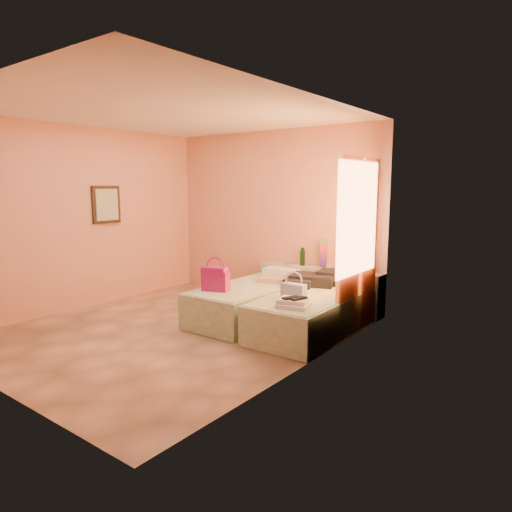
{
  "coord_description": "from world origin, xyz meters",
  "views": [
    {
      "loc": [
        4.37,
        -4.02,
        1.91
      ],
      "look_at": [
        0.7,
        0.85,
        0.96
      ],
      "focal_mm": 32.0,
      "sensor_mm": 36.0,
      "label": 1
    }
  ],
  "objects_px": {
    "bed_right": "(314,313)",
    "water_bottle": "(302,257)",
    "headboard_ledge": "(318,288)",
    "bed_left": "(252,301)",
    "blue_handbag": "(294,291)",
    "towel_stack": "(294,303)",
    "magenta_handbag": "(216,279)",
    "flower_vase": "(368,263)",
    "green_book": "(338,269)"
  },
  "relations": [
    {
      "from": "magenta_handbag",
      "to": "blue_handbag",
      "type": "bearing_deg",
      "value": -8.01
    },
    {
      "from": "bed_right",
      "to": "magenta_handbag",
      "type": "relative_size",
      "value": 5.72
    },
    {
      "from": "bed_left",
      "to": "blue_handbag",
      "type": "relative_size",
      "value": 6.5
    },
    {
      "from": "green_book",
      "to": "magenta_handbag",
      "type": "bearing_deg",
      "value": -122.27
    },
    {
      "from": "bed_left",
      "to": "water_bottle",
      "type": "height_order",
      "value": "water_bottle"
    },
    {
      "from": "flower_vase",
      "to": "magenta_handbag",
      "type": "distance_m",
      "value": 2.21
    },
    {
      "from": "headboard_ledge",
      "to": "water_bottle",
      "type": "distance_m",
      "value": 0.55
    },
    {
      "from": "green_book",
      "to": "towel_stack",
      "type": "relative_size",
      "value": 0.53
    },
    {
      "from": "bed_right",
      "to": "headboard_ledge",
      "type": "bearing_deg",
      "value": 115.32
    },
    {
      "from": "green_book",
      "to": "blue_handbag",
      "type": "relative_size",
      "value": 0.6
    },
    {
      "from": "water_bottle",
      "to": "towel_stack",
      "type": "relative_size",
      "value": 0.78
    },
    {
      "from": "bed_left",
      "to": "flower_vase",
      "type": "relative_size",
      "value": 7.07
    },
    {
      "from": "flower_vase",
      "to": "blue_handbag",
      "type": "relative_size",
      "value": 0.92
    },
    {
      "from": "headboard_ledge",
      "to": "bed_right",
      "type": "bearing_deg",
      "value": -63.43
    },
    {
      "from": "blue_handbag",
      "to": "magenta_handbag",
      "type": "bearing_deg",
      "value": -171.12
    },
    {
      "from": "headboard_ledge",
      "to": "bed_left",
      "type": "xyz_separation_m",
      "value": [
        -0.5,
        -1.05,
        -0.08
      ]
    },
    {
      "from": "green_book",
      "to": "magenta_handbag",
      "type": "height_order",
      "value": "magenta_handbag"
    },
    {
      "from": "bed_left",
      "to": "blue_handbag",
      "type": "height_order",
      "value": "blue_handbag"
    },
    {
      "from": "blue_handbag",
      "to": "towel_stack",
      "type": "height_order",
      "value": "blue_handbag"
    },
    {
      "from": "headboard_ledge",
      "to": "blue_handbag",
      "type": "xyz_separation_m",
      "value": [
        0.43,
        -1.41,
        0.27
      ]
    },
    {
      "from": "water_bottle",
      "to": "blue_handbag",
      "type": "relative_size",
      "value": 0.89
    },
    {
      "from": "bed_left",
      "to": "water_bottle",
      "type": "distance_m",
      "value": 1.19
    },
    {
      "from": "bed_right",
      "to": "water_bottle",
      "type": "distance_m",
      "value": 1.43
    },
    {
      "from": "bed_right",
      "to": "towel_stack",
      "type": "xyz_separation_m",
      "value": [
        0.13,
        -0.7,
        0.3
      ]
    },
    {
      "from": "flower_vase",
      "to": "water_bottle",
      "type": "bearing_deg",
      "value": -178.06
    },
    {
      "from": "towel_stack",
      "to": "bed_right",
      "type": "bearing_deg",
      "value": 100.25
    },
    {
      "from": "bed_left",
      "to": "magenta_handbag",
      "type": "distance_m",
      "value": 0.74
    },
    {
      "from": "bed_left",
      "to": "water_bottle",
      "type": "relative_size",
      "value": 7.34
    },
    {
      "from": "bed_left",
      "to": "towel_stack",
      "type": "distance_m",
      "value": 1.38
    },
    {
      "from": "bed_left",
      "to": "water_bottle",
      "type": "xyz_separation_m",
      "value": [
        0.21,
        1.05,
        0.54
      ]
    },
    {
      "from": "bed_left",
      "to": "towel_stack",
      "type": "xyz_separation_m",
      "value": [
        1.15,
        -0.7,
        0.3
      ]
    },
    {
      "from": "green_book",
      "to": "blue_handbag",
      "type": "xyz_separation_m",
      "value": [
        0.09,
        -1.4,
        -0.07
      ]
    },
    {
      "from": "green_book",
      "to": "bed_right",
      "type": "bearing_deg",
      "value": -80.7
    },
    {
      "from": "magenta_handbag",
      "to": "bed_left",
      "type": "bearing_deg",
      "value": 55.09
    },
    {
      "from": "headboard_ledge",
      "to": "magenta_handbag",
      "type": "bearing_deg",
      "value": -111.88
    },
    {
      "from": "bed_right",
      "to": "bed_left",
      "type": "bearing_deg",
      "value": 178.75
    },
    {
      "from": "bed_right",
      "to": "water_bottle",
      "type": "xyz_separation_m",
      "value": [
        -0.82,
        1.05,
        0.54
      ]
    },
    {
      "from": "headboard_ledge",
      "to": "green_book",
      "type": "height_order",
      "value": "green_book"
    },
    {
      "from": "water_bottle",
      "to": "green_book",
      "type": "xyz_separation_m",
      "value": [
        0.64,
        -0.01,
        -0.12
      ]
    },
    {
      "from": "headboard_ledge",
      "to": "green_book",
      "type": "bearing_deg",
      "value": -1.76
    },
    {
      "from": "water_bottle",
      "to": "magenta_handbag",
      "type": "relative_size",
      "value": 0.78
    },
    {
      "from": "bed_right",
      "to": "magenta_handbag",
      "type": "height_order",
      "value": "magenta_handbag"
    },
    {
      "from": "green_book",
      "to": "blue_handbag",
      "type": "height_order",
      "value": "blue_handbag"
    },
    {
      "from": "bed_right",
      "to": "magenta_handbag",
      "type": "bearing_deg",
      "value": -154.7
    },
    {
      "from": "bed_left",
      "to": "flower_vase",
      "type": "distance_m",
      "value": 1.76
    },
    {
      "from": "flower_vase",
      "to": "towel_stack",
      "type": "xyz_separation_m",
      "value": [
        -0.13,
        -1.78,
        -0.24
      ]
    },
    {
      "from": "bed_left",
      "to": "flower_vase",
      "type": "height_order",
      "value": "flower_vase"
    },
    {
      "from": "headboard_ledge",
      "to": "bed_left",
      "type": "relative_size",
      "value": 1.02
    },
    {
      "from": "bed_left",
      "to": "green_book",
      "type": "xyz_separation_m",
      "value": [
        0.84,
        1.04,
        0.42
      ]
    },
    {
      "from": "headboard_ledge",
      "to": "blue_handbag",
      "type": "bearing_deg",
      "value": -72.87
    }
  ]
}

